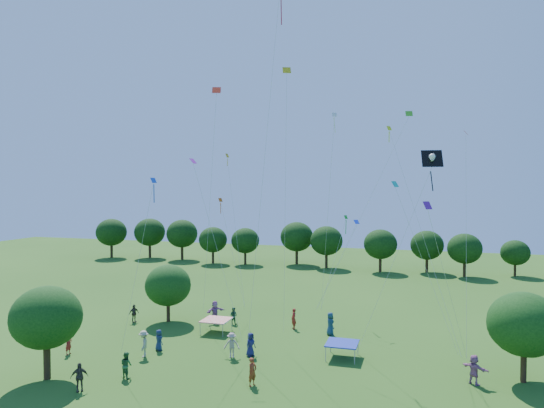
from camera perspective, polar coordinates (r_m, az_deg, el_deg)
The scene contains 36 objects.
near_tree_west at distance 34.32m, azimuth -25.02°, elevation -12.01°, with size 4.35×4.35×5.88m.
near_tree_north at distance 45.08m, azimuth -12.13°, elevation -9.33°, with size 4.10×4.10×5.14m.
near_tree_east at distance 34.59m, azimuth 27.55°, elevation -12.43°, with size 4.39×4.39×5.60m.
treeline at distance 73.06m, azimuth 8.02°, elevation -4.32°, with size 88.01×8.77×6.77m.
tent_red_stripe at distance 41.72m, azimuth -6.58°, elevation -13.40°, with size 2.20×2.20×1.10m.
tent_blue at distance 36.00m, azimuth 8.26°, elevation -15.93°, with size 2.20×2.20×1.10m.
crowd_person_0 at distance 38.15m, azimuth -13.17°, elevation -15.33°, with size 0.77×0.42×1.56m, color navy.
crowd_person_1 at distance 31.21m, azimuth -2.32°, elevation -19.12°, with size 0.64×0.41×1.72m, color maroon.
crowd_person_2 at distance 33.65m, azimuth -16.77°, elevation -17.67°, with size 0.82×0.44×1.65m, color #296031.
crowd_person_3 at distance 35.93m, azimuth -4.76°, elevation -16.21°, with size 1.16×0.52×1.77m, color #A79385.
crowd_person_4 at distance 46.11m, azimuth -15.94°, elevation -12.27°, with size 0.94×0.43×1.60m, color #403933.
crowd_person_5 at distance 33.76m, azimuth 22.69°, elevation -17.52°, with size 1.70×0.61×1.83m, color #AE659B.
crowd_person_6 at distance 36.10m, azimuth -2.54°, elevation -16.18°, with size 0.83×0.45×1.69m, color navy.
crowd_person_7 at distance 39.31m, azimuth -22.82°, elevation -14.87°, with size 0.60×0.38×1.60m, color maroon.
crowd_person_8 at distance 44.05m, azimuth -4.56°, elevation -12.96°, with size 0.73×0.40×1.48m, color #225132.
crowd_person_9 at distance 37.07m, azimuth -14.87°, elevation -15.60°, with size 1.23×0.55×1.88m, color #A6A384.
crowd_person_10 at distance 32.54m, azimuth -21.73°, elevation -18.38°, with size 1.00×0.45×1.70m, color #3C3830.
crowd_person_11 at distance 44.67m, azimuth -6.73°, elevation -12.46°, with size 1.80×0.64×1.93m, color #9E5C9E.
crowd_person_12 at distance 41.07m, azimuth 6.87°, elevation -13.81°, with size 0.92×0.50×1.86m, color navy.
crowd_person_13 at distance 42.47m, azimuth 2.57°, elevation -13.34°, with size 0.65×0.42×1.75m, color maroon.
pirate_kite at distance 30.36m, azimuth 18.15°, elevation 4.71°, with size 5.18×0.82×13.03m.
red_high_kite at distance 35.02m, azimuth 0.26°, elevation 17.13°, with size 2.51×1.12×25.78m.
small_kite_0 at distance 41.56m, azimuth -6.84°, elevation 8.31°, with size 2.37×1.79×19.19m.
small_kite_1 at distance 48.27m, azimuth -4.81°, elevation 1.49°, with size 4.06×5.88×14.25m.
small_kite_2 at distance 36.06m, azimuth 1.66°, elevation 8.52°, with size 0.69×0.55×19.65m.
small_kite_3 at distance 45.23m, azimuth 8.16°, elevation -3.77°, with size 1.99×3.01×8.19m.
small_kite_4 at distance 43.80m, azimuth 9.05°, elevation -4.05°, with size 3.59×1.99×7.89m.
small_kite_5 at distance 35.13m, azimuth -7.99°, elevation 0.32°, with size 4.22×0.87×12.89m.
small_kite_6 at distance 39.63m, azimuth 6.89°, elevation 3.27°, with size 1.88×3.66×16.67m.
small_kite_7 at distance 33.26m, azimuth 15.82°, elevation -2.09°, with size 4.32×0.55×11.21m.
small_kite_8 at distance 44.82m, azimuth -5.49°, elevation -2.36°, with size 2.89×1.13×9.80m.
small_kite_9 at distance 36.51m, azimuth 21.87°, elevation 1.40°, with size 0.47×5.72×14.93m.
small_kite_10 at distance 35.69m, azimuth 15.70°, elevation 1.69°, with size 5.05×4.66×15.34m.
small_kite_11 at distance 42.25m, azimuth 13.30°, elevation 4.77°, with size 7.99×0.84×17.20m.
small_kite_12 at distance 32.40m, azimuth -14.58°, elevation -2.13°, with size 2.44×0.59×11.42m.
small_kite_13 at distance 27.88m, azimuth 18.98°, elevation -4.93°, with size 2.85×6.57×10.07m.
Camera 1 is at (9.05, -16.39, 12.11)m, focal length 32.00 mm.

